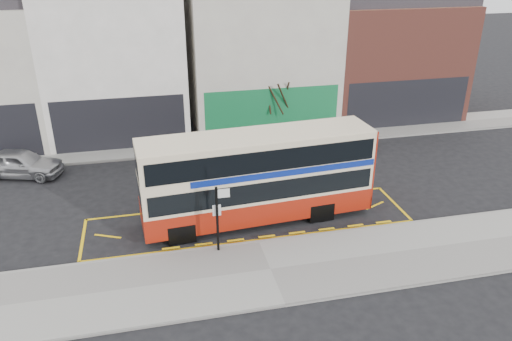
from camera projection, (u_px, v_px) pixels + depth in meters
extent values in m
plane|color=black|center=(257.00, 239.00, 20.54)|extent=(120.00, 120.00, 0.00)
cube|color=gray|center=(270.00, 270.00, 18.47)|extent=(40.00, 4.00, 0.15)
cube|color=gray|center=(259.00, 243.00, 20.17)|extent=(40.00, 0.15, 0.15)
cube|color=gray|center=(216.00, 142.00, 30.25)|extent=(50.00, 3.00, 0.15)
cube|color=white|center=(116.00, 60.00, 30.83)|extent=(8.00, 8.00, 9.00)
cube|color=black|center=(120.00, 125.00, 28.52)|extent=(7.36, 0.06, 3.20)
cube|color=black|center=(121.00, 128.00, 28.62)|extent=(5.60, 0.04, 2.00)
cube|color=beige|center=(258.00, 57.00, 32.74)|extent=(9.00, 8.00, 8.50)
cube|color=#136B39|center=(272.00, 114.00, 30.33)|extent=(8.28, 0.06, 3.20)
cube|color=black|center=(272.00, 117.00, 30.43)|extent=(6.30, 0.04, 2.00)
cube|color=brown|center=(383.00, 58.00, 34.76)|extent=(9.00, 8.00, 7.50)
cube|color=black|center=(407.00, 104.00, 32.14)|extent=(8.28, 0.06, 3.20)
cube|color=black|center=(407.00, 107.00, 32.24)|extent=(6.30, 0.04, 2.00)
cube|color=beige|center=(257.00, 175.00, 21.18)|extent=(10.02, 2.95, 3.64)
cube|color=maroon|center=(257.00, 202.00, 21.74)|extent=(10.06, 3.00, 0.99)
cube|color=maroon|center=(362.00, 161.00, 22.49)|extent=(0.23, 2.28, 3.64)
cube|color=black|center=(257.00, 180.00, 21.29)|extent=(9.63, 2.99, 0.85)
cube|color=black|center=(257.00, 151.00, 20.72)|extent=(9.63, 2.99, 0.90)
cube|color=navy|center=(278.00, 162.00, 21.22)|extent=(8.05, 2.86, 0.27)
cube|color=black|center=(141.00, 201.00, 20.08)|extent=(0.21, 2.07, 1.44)
cube|color=black|center=(137.00, 165.00, 19.42)|extent=(0.21, 2.07, 0.90)
cube|color=black|center=(139.00, 182.00, 19.72)|extent=(0.16, 1.57, 0.31)
cube|color=beige|center=(257.00, 136.00, 20.44)|extent=(10.01, 2.87, 0.11)
cylinder|color=black|center=(182.00, 234.00, 20.09)|extent=(0.91, 0.32, 0.90)
cylinder|color=black|center=(174.00, 210.00, 21.83)|extent=(0.91, 0.32, 0.90)
cylinder|color=black|center=(321.00, 212.00, 21.71)|extent=(0.91, 0.32, 0.90)
cylinder|color=black|center=(304.00, 192.00, 23.45)|extent=(0.91, 0.32, 0.90)
cube|color=black|center=(217.00, 219.00, 19.01)|extent=(0.09, 0.09, 2.75)
cube|color=white|center=(224.00, 193.00, 18.60)|extent=(0.49, 0.04, 0.40)
cube|color=white|center=(217.00, 210.00, 18.90)|extent=(0.32, 0.03, 0.46)
imported|color=#B0B1B5|center=(20.00, 163.00, 25.77)|extent=(4.58, 2.89, 1.45)
imported|color=#3E4245|center=(233.00, 149.00, 27.74)|extent=(3.94, 1.85, 1.25)
imported|color=white|center=(340.00, 139.00, 29.17)|extent=(4.53, 2.17, 1.27)
cylinder|color=#2F2415|center=(277.00, 124.00, 30.97)|extent=(0.24, 0.24, 1.69)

